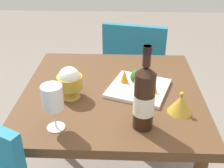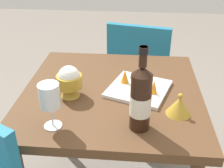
{
  "view_description": "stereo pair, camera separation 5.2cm",
  "coord_description": "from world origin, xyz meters",
  "px_view_note": "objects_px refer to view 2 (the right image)",
  "views": [
    {
      "loc": [
        0.05,
        -1.11,
        1.39
      ],
      "look_at": [
        0.0,
        0.0,
        0.76
      ],
      "focal_mm": 45.61,
      "sensor_mm": 36.0,
      "label": 1
    },
    {
      "loc": [
        0.1,
        -1.11,
        1.39
      ],
      "look_at": [
        0.0,
        0.0,
        0.76
      ],
      "focal_mm": 45.61,
      "sensor_mm": 36.0,
      "label": 2
    }
  ],
  "objects_px": {
    "serving_plate": "(139,89)",
    "carrot_garnish_right": "(154,87)",
    "broccoli_floret": "(138,78)",
    "rice_bowl_lid": "(179,106)",
    "rice_bowl": "(69,81)",
    "wine_bottle": "(141,98)",
    "wine_glass": "(50,97)",
    "carrot_garnish_left": "(125,76)",
    "chair_by_wall": "(139,68)"
  },
  "relations": [
    {
      "from": "rice_bowl_lid",
      "to": "wine_bottle",
      "type": "bearing_deg",
      "value": -147.13
    },
    {
      "from": "wine_glass",
      "to": "carrot_garnish_right",
      "type": "bearing_deg",
      "value": 32.74
    },
    {
      "from": "carrot_garnish_right",
      "to": "wine_bottle",
      "type": "bearing_deg",
      "value": -105.3
    },
    {
      "from": "wine_bottle",
      "to": "serving_plate",
      "type": "bearing_deg",
      "value": 90.85
    },
    {
      "from": "rice_bowl",
      "to": "broccoli_floret",
      "type": "relative_size",
      "value": 1.65
    },
    {
      "from": "broccoli_floret",
      "to": "wine_glass",
      "type": "bearing_deg",
      "value": -137.07
    },
    {
      "from": "wine_glass",
      "to": "carrot_garnish_left",
      "type": "relative_size",
      "value": 2.83
    },
    {
      "from": "rice_bowl",
      "to": "carrot_garnish_left",
      "type": "height_order",
      "value": "rice_bowl"
    },
    {
      "from": "serving_plate",
      "to": "carrot_garnish_left",
      "type": "bearing_deg",
      "value": 148.39
    },
    {
      "from": "wine_bottle",
      "to": "rice_bowl",
      "type": "height_order",
      "value": "wine_bottle"
    },
    {
      "from": "chair_by_wall",
      "to": "carrot_garnish_left",
      "type": "relative_size",
      "value": 13.42
    },
    {
      "from": "wine_bottle",
      "to": "rice_bowl",
      "type": "distance_m",
      "value": 0.36
    },
    {
      "from": "wine_bottle",
      "to": "carrot_garnish_right",
      "type": "bearing_deg",
      "value": 74.7
    },
    {
      "from": "serving_plate",
      "to": "carrot_garnish_right",
      "type": "xyz_separation_m",
      "value": [
        0.06,
        -0.04,
        0.04
      ]
    },
    {
      "from": "rice_bowl_lid",
      "to": "wine_glass",
      "type": "bearing_deg",
      "value": -165.6
    },
    {
      "from": "broccoli_floret",
      "to": "rice_bowl_lid",
      "type": "bearing_deg",
      "value": -45.5
    },
    {
      "from": "wine_glass",
      "to": "rice_bowl_lid",
      "type": "distance_m",
      "value": 0.5
    },
    {
      "from": "wine_bottle",
      "to": "carrot_garnish_left",
      "type": "relative_size",
      "value": 5.07
    },
    {
      "from": "rice_bowl",
      "to": "broccoli_floret",
      "type": "xyz_separation_m",
      "value": [
        0.29,
        0.07,
        -0.01
      ]
    },
    {
      "from": "wine_bottle",
      "to": "wine_glass",
      "type": "height_order",
      "value": "wine_bottle"
    },
    {
      "from": "rice_bowl_lid",
      "to": "carrot_garnish_left",
      "type": "bearing_deg",
      "value": 137.05
    },
    {
      "from": "rice_bowl",
      "to": "serving_plate",
      "type": "bearing_deg",
      "value": 13.43
    },
    {
      "from": "broccoli_floret",
      "to": "carrot_garnish_left",
      "type": "distance_m",
      "value": 0.07
    },
    {
      "from": "wine_bottle",
      "to": "carrot_garnish_left",
      "type": "distance_m",
      "value": 0.33
    },
    {
      "from": "wine_glass",
      "to": "rice_bowl",
      "type": "bearing_deg",
      "value": 85.27
    },
    {
      "from": "serving_plate",
      "to": "chair_by_wall",
      "type": "bearing_deg",
      "value": 89.1
    },
    {
      "from": "carrot_garnish_right",
      "to": "wine_glass",
      "type": "bearing_deg",
      "value": -147.26
    },
    {
      "from": "rice_bowl",
      "to": "broccoli_floret",
      "type": "distance_m",
      "value": 0.3
    },
    {
      "from": "wine_glass",
      "to": "wine_bottle",
      "type": "bearing_deg",
      "value": 3.93
    },
    {
      "from": "rice_bowl",
      "to": "carrot_garnish_left",
      "type": "relative_size",
      "value": 2.24
    },
    {
      "from": "wine_bottle",
      "to": "rice_bowl_lid",
      "type": "height_order",
      "value": "wine_bottle"
    },
    {
      "from": "wine_glass",
      "to": "broccoli_floret",
      "type": "xyz_separation_m",
      "value": [
        0.31,
        0.29,
        -0.06
      ]
    },
    {
      "from": "rice_bowl",
      "to": "serving_plate",
      "type": "xyz_separation_m",
      "value": [
        0.3,
        0.07,
        -0.07
      ]
    },
    {
      "from": "chair_by_wall",
      "to": "wine_bottle",
      "type": "xyz_separation_m",
      "value": [
        -0.01,
        -0.91,
        0.33
      ]
    },
    {
      "from": "rice_bowl_lid",
      "to": "carrot_garnish_left",
      "type": "distance_m",
      "value": 0.31
    },
    {
      "from": "wine_glass",
      "to": "serving_plate",
      "type": "relative_size",
      "value": 0.56
    },
    {
      "from": "carrot_garnish_left",
      "to": "carrot_garnish_right",
      "type": "xyz_separation_m",
      "value": [
        0.13,
        -0.08,
        -0.0
      ]
    },
    {
      "from": "broccoli_floret",
      "to": "carrot_garnish_right",
      "type": "xyz_separation_m",
      "value": [
        0.07,
        -0.04,
        -0.02
      ]
    },
    {
      "from": "serving_plate",
      "to": "rice_bowl_lid",
      "type": "bearing_deg",
      "value": -46.68
    },
    {
      "from": "wine_bottle",
      "to": "wine_glass",
      "type": "xyz_separation_m",
      "value": [
        -0.32,
        -0.02,
        0.0
      ]
    },
    {
      "from": "chair_by_wall",
      "to": "serving_plate",
      "type": "height_order",
      "value": "chair_by_wall"
    },
    {
      "from": "chair_by_wall",
      "to": "serving_plate",
      "type": "xyz_separation_m",
      "value": [
        -0.01,
        -0.64,
        0.21
      ]
    },
    {
      "from": "broccoli_floret",
      "to": "carrot_garnish_right",
      "type": "distance_m",
      "value": 0.09
    },
    {
      "from": "wine_glass",
      "to": "carrot_garnish_left",
      "type": "distance_m",
      "value": 0.42
    },
    {
      "from": "rice_bowl",
      "to": "chair_by_wall",
      "type": "bearing_deg",
      "value": 66.55
    },
    {
      "from": "wine_bottle",
      "to": "broccoli_floret",
      "type": "distance_m",
      "value": 0.27
    },
    {
      "from": "rice_bowl_lid",
      "to": "serving_plate",
      "type": "distance_m",
      "value": 0.23
    },
    {
      "from": "chair_by_wall",
      "to": "broccoli_floret",
      "type": "bearing_deg",
      "value": -79.26
    },
    {
      "from": "rice_bowl",
      "to": "rice_bowl_lid",
      "type": "bearing_deg",
      "value": -11.99
    },
    {
      "from": "chair_by_wall",
      "to": "wine_glass",
      "type": "height_order",
      "value": "wine_glass"
    }
  ]
}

